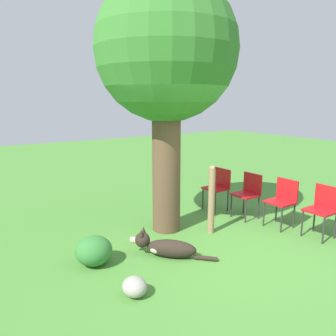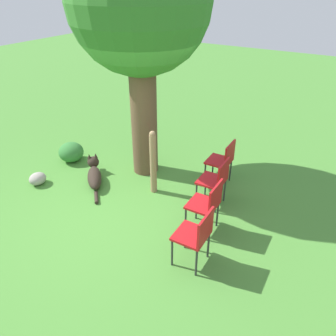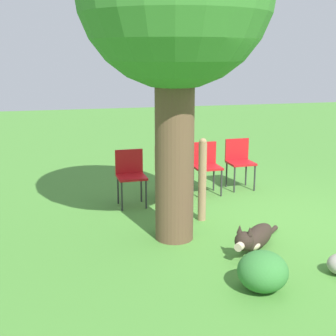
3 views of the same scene
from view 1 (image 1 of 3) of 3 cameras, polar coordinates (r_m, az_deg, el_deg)
ground_plane at (r=5.29m, az=9.90°, el=-14.00°), size 30.00×30.00×0.00m
oak_tree at (r=5.60m, az=-0.31°, el=19.11°), size 2.34×2.34×4.25m
dog at (r=4.99m, az=-0.56°, el=-13.59°), size 0.96×0.99×0.42m
fence_post at (r=5.71m, az=7.58°, el=-5.44°), size 0.12×0.12×1.20m
red_chair_0 at (r=6.11m, az=25.36°, el=-6.14°), size 0.43×0.45×0.87m
red_chair_1 at (r=6.33m, az=19.33°, el=-5.05°), size 0.43×0.45×0.87m
red_chair_2 at (r=6.62m, az=13.78°, el=-4.00°), size 0.43×0.45×0.87m
red_chair_3 at (r=6.96m, az=8.76°, el=-3.01°), size 0.43×0.45×0.87m
garden_rock at (r=4.14m, az=-5.83°, el=-19.87°), size 0.29×0.32×0.23m
low_shrub at (r=4.86m, az=-12.79°, el=-13.86°), size 0.52×0.52×0.41m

